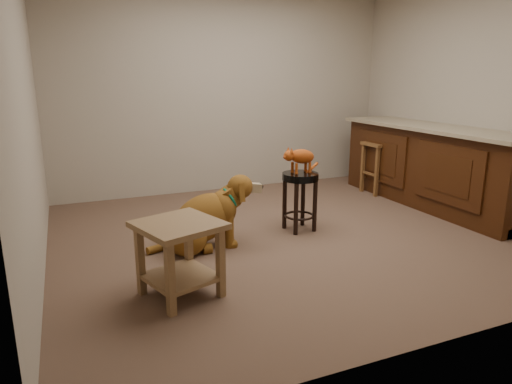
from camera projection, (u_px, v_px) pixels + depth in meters
name	position (u px, v px, depth m)	size (l,w,h in m)	color
floor	(296.00, 233.00, 4.47)	(4.50, 4.00, 0.01)	brown
room_shell	(300.00, 55.00, 4.05)	(4.54, 4.04, 2.62)	#A29582
cabinet_run	(432.00, 168.00, 5.36)	(0.70, 2.56, 0.94)	#3E1E0B
padded_stool	(300.00, 190.00, 4.47)	(0.35, 0.35, 0.58)	black
wood_stool	(379.00, 167.00, 5.92)	(0.37, 0.37, 0.66)	brown
side_table	(180.00, 248.00, 3.13)	(0.66, 0.66, 0.54)	brown
golden_retriever	(203.00, 220.00, 4.05)	(1.08, 0.54, 0.69)	brown
tabby_kitten	(300.00, 157.00, 4.39)	(0.45, 0.19, 0.29)	#973A0F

